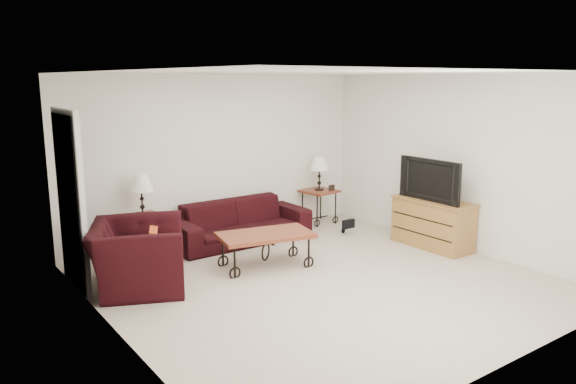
# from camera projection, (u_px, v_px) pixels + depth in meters

# --- Properties ---
(ground) EXTENTS (5.00, 5.00, 0.00)m
(ground) POSITION_uv_depth(u_px,v_px,m) (321.00, 281.00, 6.76)
(ground) COLOR beige
(ground) RESTS_ON ground
(wall_back) EXTENTS (5.00, 0.02, 2.50)m
(wall_back) POSITION_uv_depth(u_px,v_px,m) (220.00, 157.00, 8.49)
(wall_back) COLOR white
(wall_back) RESTS_ON ground
(wall_front) EXTENTS (5.00, 0.02, 2.50)m
(wall_front) POSITION_uv_depth(u_px,v_px,m) (516.00, 226.00, 4.52)
(wall_front) COLOR white
(wall_front) RESTS_ON ground
(wall_left) EXTENTS (0.02, 5.00, 2.50)m
(wall_left) POSITION_uv_depth(u_px,v_px,m) (112.00, 210.00, 5.07)
(wall_left) COLOR white
(wall_left) RESTS_ON ground
(wall_right) EXTENTS (0.02, 5.00, 2.50)m
(wall_right) POSITION_uv_depth(u_px,v_px,m) (457.00, 163.00, 7.94)
(wall_right) COLOR white
(wall_right) RESTS_ON ground
(ceiling) EXTENTS (5.00, 5.00, 0.00)m
(ceiling) POSITION_uv_depth(u_px,v_px,m) (324.00, 73.00, 6.26)
(ceiling) COLOR white
(ceiling) RESTS_ON wall_back
(doorway) EXTENTS (0.08, 0.94, 2.04)m
(doorway) POSITION_uv_depth(u_px,v_px,m) (69.00, 202.00, 6.45)
(doorway) COLOR black
(doorway) RESTS_ON ground
(sofa) EXTENTS (2.13, 0.83, 0.62)m
(sofa) POSITION_uv_depth(u_px,v_px,m) (240.00, 222.00, 8.33)
(sofa) COLOR black
(sofa) RESTS_ON ground
(side_table_left) EXTENTS (0.59, 0.59, 0.58)m
(side_table_left) POSITION_uv_depth(u_px,v_px,m) (144.00, 236.00, 7.65)
(side_table_left) COLOR brown
(side_table_left) RESTS_ON ground
(side_table_right) EXTENTS (0.59, 0.59, 0.58)m
(side_table_right) POSITION_uv_depth(u_px,v_px,m) (319.00, 207.00, 9.44)
(side_table_right) COLOR brown
(side_table_right) RESTS_ON ground
(lamp_left) EXTENTS (0.37, 0.37, 0.58)m
(lamp_left) POSITION_uv_depth(u_px,v_px,m) (142.00, 195.00, 7.54)
(lamp_left) COLOR black
(lamp_left) RESTS_ON side_table_left
(lamp_right) EXTENTS (0.37, 0.37, 0.58)m
(lamp_right) POSITION_uv_depth(u_px,v_px,m) (319.00, 173.00, 9.33)
(lamp_right) COLOR black
(lamp_right) RESTS_ON side_table_right
(photo_frame_left) EXTENTS (0.12, 0.05, 0.10)m
(photo_frame_left) POSITION_uv_depth(u_px,v_px,m) (136.00, 216.00, 7.38)
(photo_frame_left) COLOR black
(photo_frame_left) RESTS_ON side_table_left
(photo_frame_right) EXTENTS (0.12, 0.02, 0.10)m
(photo_frame_right) POSITION_uv_depth(u_px,v_px,m) (332.00, 188.00, 9.34)
(photo_frame_right) COLOR black
(photo_frame_right) RESTS_ON side_table_right
(coffee_table) EXTENTS (1.32, 0.90, 0.45)m
(coffee_table) POSITION_uv_depth(u_px,v_px,m) (266.00, 250.00, 7.25)
(coffee_table) COLOR brown
(coffee_table) RESTS_ON ground
(armchair) EXTENTS (1.44, 1.52, 0.78)m
(armchair) POSITION_uv_depth(u_px,v_px,m) (138.00, 256.00, 6.50)
(armchair) COLOR black
(armchair) RESTS_ON ground
(throw_pillow) EXTENTS (0.23, 0.36, 0.35)m
(throw_pillow) POSITION_uv_depth(u_px,v_px,m) (151.00, 244.00, 6.52)
(throw_pillow) COLOR #D44C1B
(throw_pillow) RESTS_ON armchair
(tv_stand) EXTENTS (0.49, 1.18, 0.71)m
(tv_stand) POSITION_uv_depth(u_px,v_px,m) (433.00, 223.00, 8.09)
(tv_stand) COLOR #A66C3D
(tv_stand) RESTS_ON ground
(television) EXTENTS (0.14, 1.06, 0.61)m
(television) POSITION_uv_depth(u_px,v_px,m) (434.00, 179.00, 7.95)
(television) COLOR black
(television) RESTS_ON tv_stand
(backpack) EXTENTS (0.39, 0.32, 0.44)m
(backpack) POSITION_uv_depth(u_px,v_px,m) (343.00, 220.00, 8.81)
(backpack) COLOR black
(backpack) RESTS_ON ground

